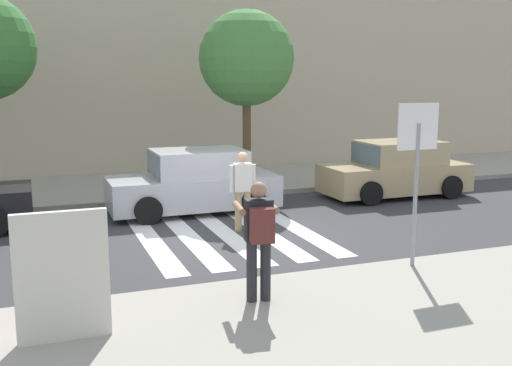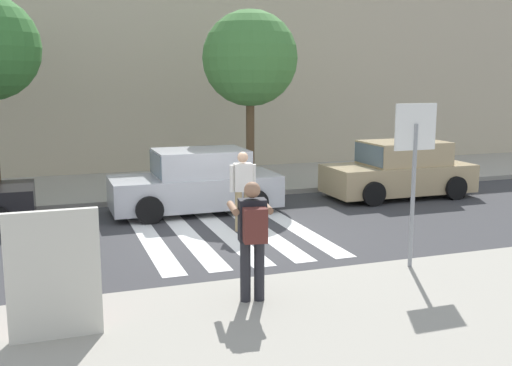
{
  "view_description": "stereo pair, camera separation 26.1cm",
  "coord_description": "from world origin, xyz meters",
  "px_view_note": "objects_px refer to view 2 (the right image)",
  "views": [
    {
      "loc": [
        -3.74,
        -11.78,
        3.29
      ],
      "look_at": [
        0.6,
        -0.2,
        1.1
      ],
      "focal_mm": 42.0,
      "sensor_mm": 36.0,
      "label": 1
    },
    {
      "loc": [
        -3.5,
        -11.87,
        3.29
      ],
      "look_at": [
        0.6,
        -0.2,
        1.1
      ],
      "focal_mm": 42.0,
      "sensor_mm": 36.0,
      "label": 2
    }
  ],
  "objects_px": {
    "stop_sign": "(415,149)",
    "pedestrian_crossing": "(243,187)",
    "photographer_with_backpack": "(253,231)",
    "street_tree_center": "(250,59)",
    "advertising_board": "(54,275)",
    "parked_car_silver": "(197,183)",
    "parked_car_tan": "(400,171)"
  },
  "relations": [
    {
      "from": "stop_sign",
      "to": "pedestrian_crossing",
      "type": "bearing_deg",
      "value": 115.29
    },
    {
      "from": "street_tree_center",
      "to": "advertising_board",
      "type": "bearing_deg",
      "value": -121.87
    },
    {
      "from": "photographer_with_backpack",
      "to": "pedestrian_crossing",
      "type": "bearing_deg",
      "value": 73.63
    },
    {
      "from": "parked_car_tan",
      "to": "pedestrian_crossing",
      "type": "bearing_deg",
      "value": -157.8
    },
    {
      "from": "pedestrian_crossing",
      "to": "parked_car_silver",
      "type": "relative_size",
      "value": 0.42
    },
    {
      "from": "parked_car_silver",
      "to": "parked_car_tan",
      "type": "bearing_deg",
      "value": 0.0
    },
    {
      "from": "street_tree_center",
      "to": "advertising_board",
      "type": "distance_m",
      "value": 10.86
    },
    {
      "from": "parked_car_tan",
      "to": "advertising_board",
      "type": "bearing_deg",
      "value": -143.37
    },
    {
      "from": "pedestrian_crossing",
      "to": "photographer_with_backpack",
      "type": "bearing_deg",
      "value": -106.37
    },
    {
      "from": "photographer_with_backpack",
      "to": "stop_sign",
      "type": "bearing_deg",
      "value": 11.93
    },
    {
      "from": "photographer_with_backpack",
      "to": "street_tree_center",
      "type": "height_order",
      "value": "street_tree_center"
    },
    {
      "from": "parked_car_silver",
      "to": "parked_car_tan",
      "type": "relative_size",
      "value": 1.0
    },
    {
      "from": "photographer_with_backpack",
      "to": "advertising_board",
      "type": "distance_m",
      "value": 2.69
    },
    {
      "from": "photographer_with_backpack",
      "to": "street_tree_center",
      "type": "distance_m",
      "value": 9.38
    },
    {
      "from": "stop_sign",
      "to": "street_tree_center",
      "type": "relative_size",
      "value": 0.54
    },
    {
      "from": "photographer_with_backpack",
      "to": "pedestrian_crossing",
      "type": "distance_m",
      "value": 4.53
    },
    {
      "from": "parked_car_silver",
      "to": "advertising_board",
      "type": "height_order",
      "value": "advertising_board"
    },
    {
      "from": "photographer_with_backpack",
      "to": "advertising_board",
      "type": "xyz_separation_m",
      "value": [
        -2.66,
        -0.36,
        -0.23
      ]
    },
    {
      "from": "street_tree_center",
      "to": "advertising_board",
      "type": "height_order",
      "value": "street_tree_center"
    },
    {
      "from": "parked_car_tan",
      "to": "stop_sign",
      "type": "bearing_deg",
      "value": -121.14
    },
    {
      "from": "stop_sign",
      "to": "parked_car_silver",
      "type": "bearing_deg",
      "value": 110.98
    },
    {
      "from": "stop_sign",
      "to": "parked_car_silver",
      "type": "relative_size",
      "value": 0.67
    },
    {
      "from": "pedestrian_crossing",
      "to": "advertising_board",
      "type": "distance_m",
      "value": 6.13
    },
    {
      "from": "stop_sign",
      "to": "photographer_with_backpack",
      "type": "bearing_deg",
      "value": -168.07
    },
    {
      "from": "photographer_with_backpack",
      "to": "parked_car_tan",
      "type": "height_order",
      "value": "photographer_with_backpack"
    },
    {
      "from": "advertising_board",
      "to": "parked_car_silver",
      "type": "bearing_deg",
      "value": 63.39
    },
    {
      "from": "parked_car_tan",
      "to": "street_tree_center",
      "type": "distance_m",
      "value": 5.22
    },
    {
      "from": "street_tree_center",
      "to": "photographer_with_backpack",
      "type": "bearing_deg",
      "value": -108.59
    },
    {
      "from": "parked_car_silver",
      "to": "stop_sign",
      "type": "bearing_deg",
      "value": -69.02
    },
    {
      "from": "stop_sign",
      "to": "street_tree_center",
      "type": "distance_m",
      "value": 8.07
    },
    {
      "from": "pedestrian_crossing",
      "to": "parked_car_tan",
      "type": "relative_size",
      "value": 0.42
    },
    {
      "from": "photographer_with_backpack",
      "to": "parked_car_silver",
      "type": "relative_size",
      "value": 0.42
    }
  ]
}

